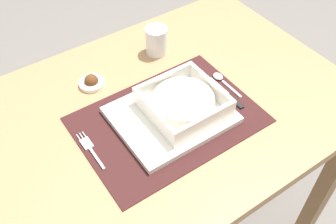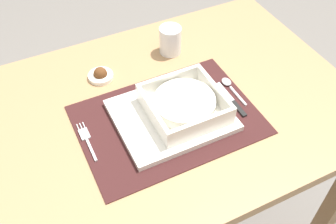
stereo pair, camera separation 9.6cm
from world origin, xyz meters
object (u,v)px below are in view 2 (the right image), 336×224
(spoon, at_px, (229,85))
(butter_knife, at_px, (233,101))
(porridge_bowl, at_px, (184,105))
(dining_table, at_px, (168,131))
(fork, at_px, (86,138))
(condiment_saucer, at_px, (101,75))
(drinking_glass, at_px, (170,41))

(spoon, xyz_separation_m, butter_knife, (-0.02, -0.05, -0.00))
(porridge_bowl, distance_m, spoon, 0.17)
(dining_table, bearing_deg, fork, -174.99)
(butter_knife, distance_m, condiment_saucer, 0.37)
(butter_knife, relative_size, condiment_saucer, 1.94)
(porridge_bowl, height_order, condiment_saucer, porridge_bowl)
(dining_table, xyz_separation_m, spoon, (0.18, -0.01, 0.12))
(porridge_bowl, xyz_separation_m, condiment_saucer, (-0.14, 0.23, -0.03))
(butter_knife, bearing_deg, spoon, 65.63)
(dining_table, height_order, butter_knife, butter_knife)
(butter_knife, height_order, condiment_saucer, condiment_saucer)
(porridge_bowl, relative_size, butter_knife, 1.34)
(porridge_bowl, height_order, butter_knife, porridge_bowl)
(dining_table, height_order, fork, fork)
(dining_table, distance_m, butter_knife, 0.20)
(porridge_bowl, xyz_separation_m, spoon, (0.16, 0.04, -0.03))
(butter_knife, bearing_deg, porridge_bowl, 172.98)
(porridge_bowl, relative_size, drinking_glass, 2.19)
(fork, distance_m, spoon, 0.41)
(porridge_bowl, bearing_deg, dining_table, 108.51)
(butter_knife, bearing_deg, fork, 172.06)
(dining_table, height_order, spoon, spoon)
(drinking_glass, bearing_deg, fork, -146.93)
(spoon, bearing_deg, porridge_bowl, -162.80)
(dining_table, relative_size, fork, 7.81)
(drinking_glass, bearing_deg, dining_table, -117.70)
(fork, relative_size, drinking_glass, 1.53)
(spoon, relative_size, butter_knife, 0.80)
(butter_knife, relative_size, drinking_glass, 1.63)
(porridge_bowl, xyz_separation_m, fork, (-0.25, 0.03, -0.04))
(drinking_glass, bearing_deg, spoon, -70.46)
(butter_knife, bearing_deg, condiment_saucer, 137.88)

